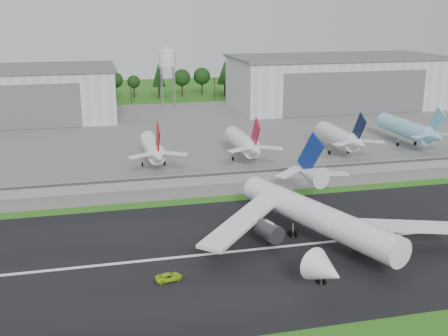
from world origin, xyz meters
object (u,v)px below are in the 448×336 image
object	(u,v)px
parked_jet_red_b	(245,143)
parked_jet_navy	(342,137)
parked_jet_skyblue	(410,129)
ground_vehicle	(169,277)
parked_jet_red_a	(154,149)
main_airliner	(316,223)

from	to	relation	value
parked_jet_red_b	parked_jet_navy	bearing A→B (deg)	0.02
parked_jet_navy	parked_jet_skyblue	xyz separation A→B (m)	(28.41, 5.04, 0.20)
ground_vehicle	parked_jet_red_a	size ratio (longest dim) A/B	0.16
ground_vehicle	parked_jet_navy	bearing A→B (deg)	-53.33
parked_jet_navy	parked_jet_red_a	bearing A→B (deg)	-179.98
ground_vehicle	parked_jet_skyblue	size ratio (longest dim) A/B	0.13
parked_jet_red_a	main_airliner	bearing A→B (deg)	-69.18
main_airliner	parked_jet_skyblue	xyz separation A→B (m)	(65.57, 72.00, 1.41)
main_airliner	parked_jet_red_a	bearing A→B (deg)	-88.28
parked_jet_navy	ground_vehicle	bearing A→B (deg)	-132.36
main_airliner	parked_jet_navy	bearing A→B (deg)	-138.13
ground_vehicle	main_airliner	bearing A→B (deg)	-85.55
ground_vehicle	parked_jet_navy	distance (m)	102.68
main_airliner	ground_vehicle	size ratio (longest dim) A/B	11.63
main_airliner	parked_jet_red_a	size ratio (longest dim) A/B	1.84
parked_jet_red_a	parked_jet_navy	world-z (taller)	parked_jet_navy
main_airliner	parked_jet_skyblue	size ratio (longest dim) A/B	1.54
ground_vehicle	parked_jet_red_b	size ratio (longest dim) A/B	0.16
parked_jet_red_a	parked_jet_skyblue	distance (m)	91.17
parked_jet_red_b	main_airliner	bearing A→B (deg)	-93.10
main_airliner	parked_jet_red_b	distance (m)	67.06
ground_vehicle	parked_jet_red_b	bearing A→B (deg)	-36.11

